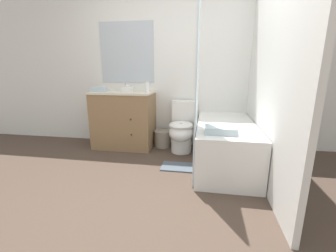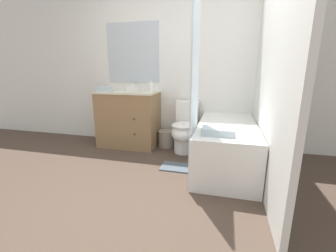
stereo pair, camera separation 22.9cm
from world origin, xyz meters
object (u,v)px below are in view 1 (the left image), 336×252
tissue_box (128,89)px  bath_mat (181,167)px  vanity_cabinet (124,119)px  sink_faucet (127,88)px  bathtub (225,144)px  soap_dispenser (147,87)px  toilet (182,129)px  bath_towel_folded (221,130)px  wastebasket (163,139)px  hand_towel_folded (99,89)px

tissue_box → bath_mat: (0.90, -0.65, -0.92)m
vanity_cabinet → sink_faucet: sink_faucet is taller
bathtub → soap_dispenser: (-1.14, 0.45, 0.68)m
toilet → soap_dispenser: 0.82m
tissue_box → bath_towel_folded: (1.35, -0.94, -0.33)m
bathtub → wastebasket: size_ratio=5.59×
toilet → hand_towel_folded: bearing=-177.5°
bathtub → hand_towel_folded: 1.99m
wastebasket → bath_mat: wastebasket is taller
bath_towel_folded → hand_towel_folded: bearing=154.5°
vanity_cabinet → tissue_box: size_ratio=6.68×
toilet → wastebasket: 0.42m
tissue_box → hand_towel_folded: size_ratio=0.64×
toilet → wastebasket: bearing=153.2°
tissue_box → sink_faucet: bearing=112.3°
bathtub → bath_mat: 0.64m
bathtub → hand_towel_folded: (-1.85, 0.34, 0.64)m
toilet → soap_dispenser: (-0.54, 0.06, 0.63)m
sink_faucet → bath_mat: sink_faucet is taller
vanity_cabinet → wastebasket: 0.69m
vanity_cabinet → bathtub: (1.53, -0.47, -0.17)m
soap_dispenser → bath_mat: bearing=-47.5°
vanity_cabinet → sink_faucet: bearing=90.0°
hand_towel_folded → bath_mat: (1.31, -0.55, -0.92)m
soap_dispenser → bath_towel_folded: soap_dispenser is taller
wastebasket → hand_towel_folded: (-0.93, -0.22, 0.79)m
bathtub → bath_mat: bathtub is taller
tissue_box → bath_mat: size_ratio=0.28×
bath_mat → vanity_cabinet: bearing=145.8°
sink_faucet → hand_towel_folded: 0.45m
bathtub → soap_dispenser: soap_dispenser is taller
sink_faucet → bath_towel_folded: size_ratio=0.42×
bathtub → hand_towel_folded: hand_towel_folded is taller
bathtub → bath_towel_folded: (-0.10, -0.49, 0.31)m
bath_towel_folded → tissue_box: bearing=145.0°
wastebasket → tissue_box: 0.96m
hand_towel_folded → bath_towel_folded: (1.76, -0.84, -0.33)m
soap_dispenser → toilet: bearing=-5.9°
wastebasket → bath_towel_folded: (0.83, -1.06, 0.47)m
bath_mat → wastebasket: bearing=116.9°
sink_faucet → bath_towel_folded: sink_faucet is taller
soap_dispenser → hand_towel_folded: soap_dispenser is taller
vanity_cabinet → bath_mat: 1.28m
tissue_box → soap_dispenser: soap_dispenser is taller
bathtub → bath_towel_folded: bath_towel_folded is taller
bathtub → toilet: bearing=146.7°
toilet → tissue_box: bearing=176.6°
sink_faucet → bath_towel_folded: (1.44, -1.16, -0.32)m
wastebasket → tissue_box: tissue_box is taller
tissue_box → bath_towel_folded: tissue_box is taller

